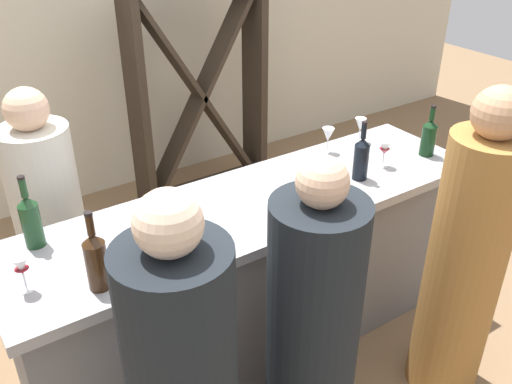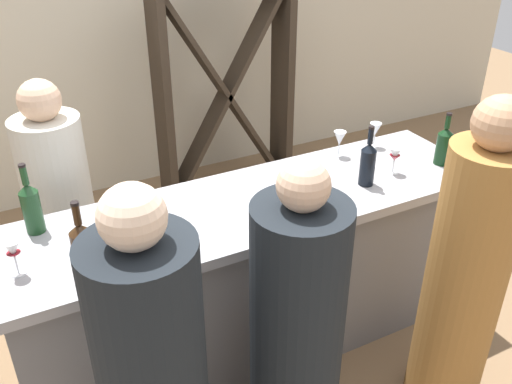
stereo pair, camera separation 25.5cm
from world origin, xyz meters
name	(u,v)px [view 1 (the left image)]	position (x,y,z in m)	size (l,w,h in m)	color
ground_plane	(256,342)	(0.00, 0.00, 0.00)	(12.00, 12.00, 0.00)	#846647
back_wall	(86,15)	(0.00, 2.20, 1.40)	(8.00, 0.10, 2.80)	beige
bar_counter	(256,277)	(0.00, 0.00, 0.46)	(2.43, 0.67, 0.92)	slate
wine_rack	(200,96)	(0.59, 1.65, 0.83)	(1.05, 0.28, 1.66)	#33281E
wine_bottle_leftmost_olive_green	(31,220)	(-0.97, 0.21, 1.04)	(0.08, 0.08, 0.33)	#193D1E
wine_bottle_second_left_amber_brown	(96,260)	(-0.84, -0.20, 1.05)	(0.08, 0.08, 0.33)	#331E0F
wine_bottle_center_near_black	(361,157)	(0.57, -0.10, 1.04)	(0.08, 0.08, 0.31)	black
wine_bottle_second_right_dark_green	(429,137)	(1.07, -0.10, 1.03)	(0.08, 0.08, 0.29)	black
wine_glass_near_left	(318,172)	(0.30, -0.09, 1.03)	(0.07, 0.07, 0.15)	white
wine_glass_near_center	(21,267)	(-1.08, -0.07, 1.03)	(0.06, 0.06, 0.15)	white
wine_glass_near_right	(384,149)	(0.77, -0.07, 1.02)	(0.06, 0.06, 0.14)	white
wine_glass_far_left	(328,135)	(0.64, 0.23, 1.02)	(0.07, 0.07, 0.14)	white
wine_glass_far_center	(360,125)	(0.88, 0.24, 1.02)	(0.07, 0.07, 0.14)	white
person_center_guest	(313,330)	(-0.14, -0.62, 0.66)	(0.46, 0.46, 1.44)	black
person_right_guest	(465,264)	(0.65, -0.74, 0.73)	(0.44, 0.44, 1.58)	#9E6B33
person_server_behind	(52,231)	(-0.81, 0.70, 0.66)	(0.38, 0.38, 1.44)	beige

